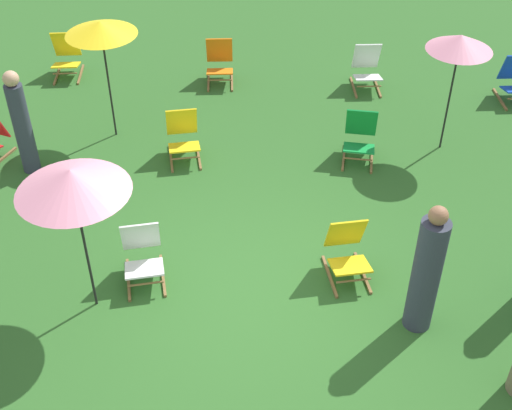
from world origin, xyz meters
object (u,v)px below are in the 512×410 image
object	(u,v)px
umbrella_1	(101,28)
umbrella_2	(72,181)
deckchair_2	(183,137)
person_1	(22,124)
deckchair_8	(360,137)
person_0	(426,273)
deckchair_7	(367,69)
deckchair_3	(220,63)
umbrella_0	(460,43)
deckchair_10	(143,255)
deckchair_1	(66,57)
deckchair_0	(347,252)

from	to	relation	value
umbrella_1	umbrella_2	world-z (taller)	umbrella_2
deckchair_2	person_1	distance (m)	2.41
deckchair_8	umbrella_1	bearing A→B (deg)	179.43
person_0	deckchair_7	bearing A→B (deg)	-63.57
deckchair_3	person_1	xyz separation A→B (m)	(-2.48, -3.16, 0.46)
deckchair_7	umbrella_1	size ratio (longest dim) A/B	0.42
deckchair_3	umbrella_1	distance (m)	2.92
umbrella_1	person_1	world-z (taller)	umbrella_1
deckchair_8	person_0	size ratio (longest dim) A/B	0.47
umbrella_0	deckchair_10	bearing A→B (deg)	-139.60
deckchair_1	deckchair_3	distance (m)	2.90
umbrella_0	person_0	distance (m)	4.08
umbrella_2	person_1	xyz separation A→B (m)	(-1.81, 2.68, -1.05)
deckchair_0	deckchair_2	bearing A→B (deg)	121.56
deckchair_1	umbrella_1	distance (m)	2.88
deckchair_3	deckchair_10	size ratio (longest dim) A/B	0.96
deckchair_1	umbrella_0	bearing A→B (deg)	-24.32
deckchair_3	umbrella_2	size ratio (longest dim) A/B	0.41
deckchair_1	umbrella_0	distance (m)	7.17
deckchair_10	umbrella_0	world-z (taller)	umbrella_0
person_0	person_1	world-z (taller)	person_0
deckchair_1	person_1	world-z (taller)	person_1
deckchair_2	person_0	world-z (taller)	person_0
umbrella_1	umbrella_2	distance (m)	3.88
deckchair_0	deckchair_1	world-z (taller)	same
deckchair_1	deckchair_7	size ratio (longest dim) A/B	1.00
person_0	person_1	xyz separation A→B (m)	(-5.72, 2.57, -0.01)
umbrella_2	deckchair_1	bearing A→B (deg)	111.18
deckchair_1	deckchair_8	distance (m)	5.89
deckchair_10	deckchair_7	bearing A→B (deg)	44.82
deckchair_2	deckchair_8	size ratio (longest dim) A/B	1.03
deckchair_0	umbrella_0	distance (m)	3.76
umbrella_1	umbrella_2	xyz separation A→B (m)	(0.79, -3.80, -0.00)
deckchair_3	umbrella_1	size ratio (longest dim) A/B	0.42
umbrella_0	deckchair_8	bearing A→B (deg)	-161.69
deckchair_10	deckchair_0	bearing A→B (deg)	-9.38
umbrella_1	person_0	xyz separation A→B (m)	(4.69, -3.70, -1.05)
deckchair_3	person_1	bearing A→B (deg)	-136.38
deckchair_0	umbrella_0	xyz separation A→B (m)	(1.51, 3.13, 1.45)
deckchair_10	person_1	bearing A→B (deg)	120.27
deckchair_8	deckchair_10	size ratio (longest dim) A/B	0.96
deckchair_1	umbrella_0	xyz separation A→B (m)	(6.80, -1.77, 1.45)
umbrella_0	deckchair_2	bearing A→B (deg)	-170.07
deckchair_3	deckchair_8	xyz separation A→B (m)	(2.56, -2.27, 0.00)
deckchair_7	deckchair_10	bearing A→B (deg)	-126.63
deckchair_7	deckchair_3	bearing A→B (deg)	172.95
deckchair_1	deckchair_2	size ratio (longest dim) A/B	0.97
deckchair_2	umbrella_0	distance (m)	4.40
person_0	umbrella_0	bearing A→B (deg)	-78.37
deckchair_1	deckchair_8	xyz separation A→B (m)	(5.46, -2.21, 0.00)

